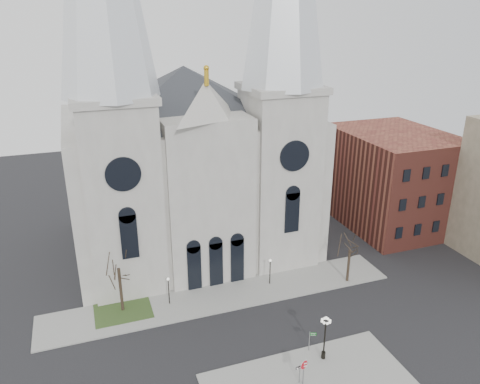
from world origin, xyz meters
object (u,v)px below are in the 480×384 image
object	(u,v)px
stop_sign	(304,367)
globe_lamp	(325,332)
one_way_sign	(300,370)
street_name_sign	(310,339)

from	to	relation	value
stop_sign	globe_lamp	bearing A→B (deg)	35.47
globe_lamp	one_way_sign	size ratio (longest dim) A/B	2.41
stop_sign	one_way_sign	size ratio (longest dim) A/B	1.36
globe_lamp	stop_sign	bearing A→B (deg)	-144.69
street_name_sign	globe_lamp	bearing A→B (deg)	-43.75
stop_sign	street_name_sign	bearing A→B (deg)	55.25
one_way_sign	street_name_sign	xyz separation A→B (m)	(2.80, 3.42, -0.06)
stop_sign	street_name_sign	world-z (taller)	stop_sign
stop_sign	globe_lamp	size ratio (longest dim) A/B	0.57
stop_sign	globe_lamp	world-z (taller)	globe_lamp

